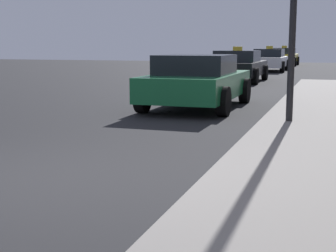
{
  "coord_description": "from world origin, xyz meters",
  "views": [
    {
      "loc": [
        3.26,
        -4.53,
        1.51
      ],
      "look_at": [
        1.58,
        0.51,
        0.64
      ],
      "focal_mm": 53.59,
      "sensor_mm": 36.0,
      "label": 1
    }
  ],
  "objects_px": {
    "car_green": "(197,81)",
    "car_black": "(238,66)",
    "car_yellow": "(284,57)",
    "car_white": "(270,60)"
  },
  "relations": [
    {
      "from": "car_green",
      "to": "car_black",
      "type": "relative_size",
      "value": 0.94
    },
    {
      "from": "car_green",
      "to": "car_white",
      "type": "distance_m",
      "value": 17.57
    },
    {
      "from": "car_green",
      "to": "car_black",
      "type": "bearing_deg",
      "value": 94.24
    },
    {
      "from": "car_green",
      "to": "car_yellow",
      "type": "xyz_separation_m",
      "value": [
        -0.45,
        25.94,
        -0.0
      ]
    },
    {
      "from": "car_green",
      "to": "car_black",
      "type": "distance_m",
      "value": 8.82
    },
    {
      "from": "car_green",
      "to": "car_black",
      "type": "height_order",
      "value": "car_black"
    },
    {
      "from": "car_black",
      "to": "car_yellow",
      "type": "xyz_separation_m",
      "value": [
        0.2,
        17.14,
        -0.0
      ]
    },
    {
      "from": "car_black",
      "to": "car_green",
      "type": "bearing_deg",
      "value": -85.76
    },
    {
      "from": "car_black",
      "to": "car_yellow",
      "type": "relative_size",
      "value": 1.07
    },
    {
      "from": "car_yellow",
      "to": "car_green",
      "type": "bearing_deg",
      "value": -89.0
    }
  ]
}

